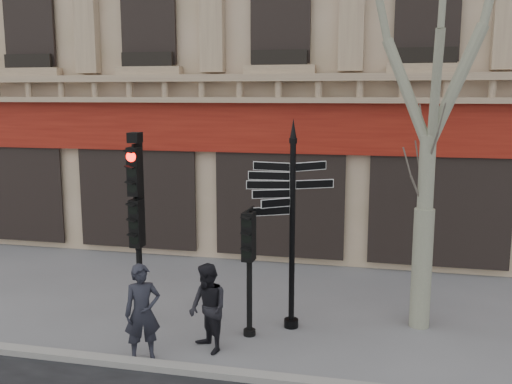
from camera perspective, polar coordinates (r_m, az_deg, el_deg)
ground at (r=10.83m, az=-2.57°, el=-14.48°), size 80.00×80.00×0.00m
kerb at (r=9.59m, az=-4.88°, el=-17.47°), size 80.00×0.25×0.12m
fingerpost at (r=10.59m, az=3.68°, el=0.22°), size 2.09×2.09×4.01m
traffic_signal_main at (r=11.24m, az=-11.79°, el=-1.15°), size 0.41×0.30×3.73m
traffic_signal_secondary at (r=10.42m, az=-0.67°, el=-5.83°), size 0.41×0.30×2.36m
pedestrian_a at (r=9.94m, az=-11.29°, el=-11.74°), size 0.73×0.65×1.67m
pedestrian_b at (r=10.10m, az=-4.83°, el=-11.52°), size 0.96×0.96×1.57m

